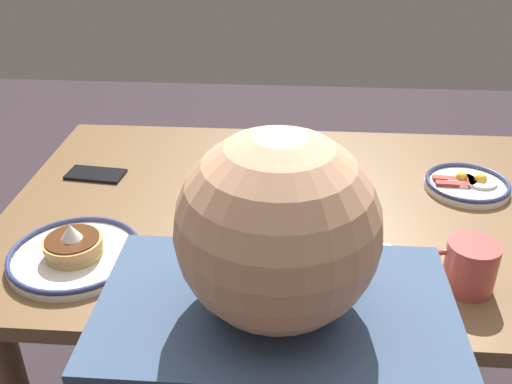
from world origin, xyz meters
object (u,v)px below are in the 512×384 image
Objects in this scene: plate_center_pancakes at (467,184)px; coffee_mug at (469,266)px; plate_near_main at (279,186)px; paper_napkin at (366,267)px; fork_near at (242,306)px; cell_phone at (96,174)px; plate_far_companion at (75,253)px.

coffee_mug reaches higher than plate_center_pancakes.
paper_napkin is (-0.18, 0.28, -0.02)m from plate_near_main.
fork_near reaches higher than paper_napkin.
plate_center_pancakes reaches higher than cell_phone.
plate_center_pancakes is (-0.46, -0.06, -0.01)m from plate_near_main.
coffee_mug reaches higher than plate_near_main.
paper_napkin is 0.79× the size of fork_near.
paper_napkin is (-0.58, -0.01, -0.02)m from plate_far_companion.
cell_phone is 0.96× the size of paper_napkin.
paper_napkin is at bearing 158.26° from cell_phone.
coffee_mug is (0.10, 0.39, 0.04)m from plate_center_pancakes.
plate_near_main is at bearing 7.28° from plate_center_pancakes.
plate_near_main is 0.47m from cell_phone.
fork_near is (0.41, 0.09, -0.05)m from coffee_mug.
coffee_mug reaches higher than cell_phone.
fork_near is (0.05, 0.42, -0.02)m from plate_near_main.
plate_near_main is 0.42m from fork_near.
paper_napkin is (-0.65, 0.34, -0.00)m from cell_phone.
plate_center_pancakes is 1.35× the size of paper_napkin.
cell_phone is at bearing -25.12° from coffee_mug.
plate_center_pancakes is at bearing -128.76° from paper_napkin.
plate_center_pancakes is 0.70m from fork_near.
coffee_mug is 0.92m from cell_phone.
plate_near_main is 1.35× the size of fork_near.
plate_near_main is 1.72× the size of paper_napkin.
paper_napkin is (0.18, -0.05, -0.05)m from coffee_mug.
coffee_mug is at bearing 160.92° from cell_phone.
cell_phone is at bearing -7.23° from plate_near_main.
coffee_mug is 0.42m from fork_near.
cell_phone is at bearing -78.46° from plate_far_companion.
fork_near is at bearing 43.10° from plate_center_pancakes.
plate_center_pancakes is at bearing -174.02° from cell_phone.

